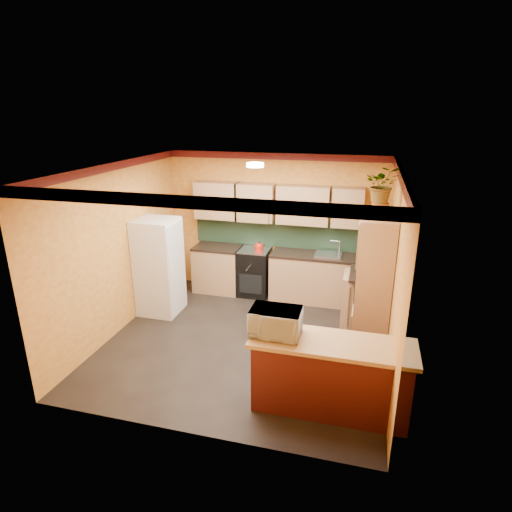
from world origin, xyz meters
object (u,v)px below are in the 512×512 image
Objects in this scene: fridge at (159,267)px; microwave at (276,322)px; stove at (255,272)px; pantry at (373,287)px; base_cabinets_back at (286,276)px; breakfast_bar at (330,378)px.

microwave is at bearing -37.57° from fridge.
stove is 1.88m from fridge.
pantry reaches higher than microwave.
base_cabinets_back is 3.29m from breakfast_bar.
fridge is (-1.42, -1.16, 0.39)m from stove.
pantry is at bearing -7.28° from fridge.
pantry is (1.56, -1.62, 0.61)m from base_cabinets_back.
pantry is 1.17× the size of breakfast_bar.
fridge is 0.81× the size of pantry.
pantry is (2.18, -1.62, 0.59)m from stove.
microwave is at bearing 180.00° from breakfast_bar.
microwave is (-0.67, 0.00, 0.65)m from breakfast_bar.
fridge reaches higher than microwave.
microwave is (0.46, -3.09, 0.65)m from base_cabinets_back.
breakfast_bar is (3.17, -1.92, -0.41)m from fridge.
microwave is (-1.10, -1.46, 0.04)m from pantry.
pantry reaches higher than stove.
base_cabinets_back is at bearing 0.00° from stove.
fridge reaches higher than breakfast_bar.
microwave reaches higher than breakfast_bar.
fridge is at bearing 172.72° from pantry.
base_cabinets_back and breakfast_bar have the same top height.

